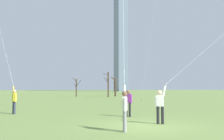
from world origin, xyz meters
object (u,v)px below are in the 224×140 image
at_px(kite_flyer_midfield_center_purple, 6,65).
at_px(bystander_strolling_midfield, 128,102).
at_px(bare_tree_far_right_edge, 76,87).
at_px(bare_tree_leftmost, 115,86).
at_px(bare_tree_rightmost, 108,84).
at_px(kite_flyer_midfield_left_yellow, 221,48).
at_px(kite_flyer_foreground_right_orange, 124,53).

relative_size(kite_flyer_midfield_center_purple, bystander_strolling_midfield, 9.16).
bearing_deg(bare_tree_far_right_edge, bare_tree_leftmost, -1.30).
distance_m(bare_tree_leftmost, bare_tree_far_right_edge, 8.15).
bearing_deg(kite_flyer_midfield_center_purple, bare_tree_leftmost, 61.04).
bearing_deg(bystander_strolling_midfield, bare_tree_rightmost, 78.32).
bearing_deg(kite_flyer_midfield_left_yellow, bare_tree_rightmost, 85.08).
bearing_deg(bare_tree_rightmost, kite_flyer_midfield_center_purple, -118.93).
distance_m(bare_tree_leftmost, bare_tree_rightmost, 5.64).
xyz_separation_m(bystander_strolling_midfield, bare_tree_leftmost, (9.26, 36.48, 1.20)).
bearing_deg(kite_flyer_midfield_left_yellow, kite_flyer_midfield_center_purple, 138.78).
bearing_deg(kite_flyer_foreground_right_orange, kite_flyer_midfield_center_purple, 126.91).
relative_size(kite_flyer_midfield_center_purple, bare_tree_far_right_edge, 3.74).
distance_m(kite_flyer_midfield_left_yellow, kite_flyer_midfield_center_purple, 14.95).
height_order(bystander_strolling_midfield, bare_tree_rightmost, bare_tree_rightmost).
xyz_separation_m(bystander_strolling_midfield, bare_tree_rightmost, (6.53, 31.57, 1.63)).
relative_size(kite_flyer_foreground_right_orange, bare_tree_leftmost, 3.55).
height_order(kite_flyer_midfield_left_yellow, bare_tree_leftmost, kite_flyer_midfield_left_yellow).
height_order(bystander_strolling_midfield, bare_tree_far_right_edge, bare_tree_far_right_edge).
relative_size(kite_flyer_foreground_right_orange, bare_tree_rightmost, 3.07).
bearing_deg(kite_flyer_midfield_left_yellow, bystander_strolling_midfield, 129.61).
xyz_separation_m(kite_flyer_midfield_center_purple, bare_tree_rightmost, (14.31, 25.89, -0.98)).
height_order(kite_flyer_foreground_right_orange, bare_tree_rightmost, kite_flyer_foreground_right_orange).
height_order(bare_tree_leftmost, bare_tree_far_right_edge, bare_tree_leftmost).
height_order(kite_flyer_foreground_right_orange, bare_tree_leftmost, kite_flyer_foreground_right_orange).
distance_m(kite_flyer_foreground_right_orange, bare_tree_rightmost, 35.51).
bearing_deg(kite_flyer_midfield_center_purple, bare_tree_far_right_edge, 73.96).
height_order(kite_flyer_foreground_right_orange, bare_tree_far_right_edge, kite_flyer_foreground_right_orange).
distance_m(kite_flyer_foreground_right_orange, bare_tree_leftmost, 40.94).
bearing_deg(bare_tree_leftmost, kite_flyer_midfield_center_purple, -118.96).
distance_m(kite_flyer_midfield_center_purple, bare_tree_rightmost, 29.60).
bearing_deg(bystander_strolling_midfield, kite_flyer_midfield_left_yellow, -50.39).
bearing_deg(bystander_strolling_midfield, bare_tree_leftmost, 75.76).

